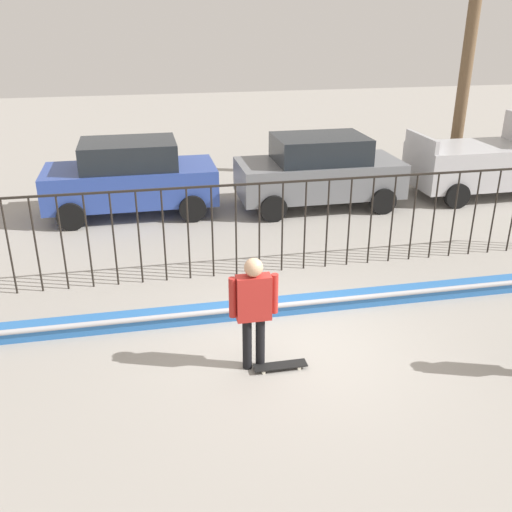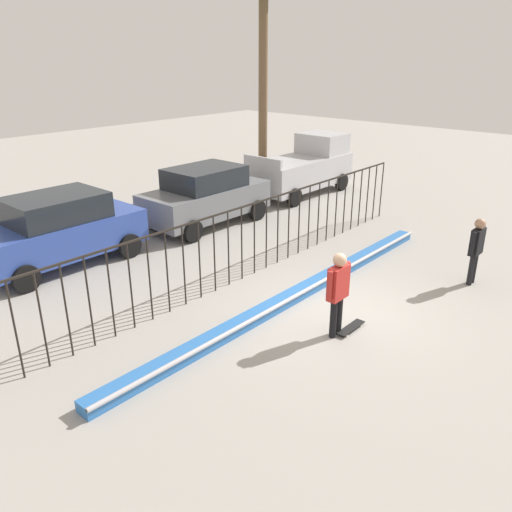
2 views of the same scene
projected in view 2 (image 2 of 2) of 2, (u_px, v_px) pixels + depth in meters
The scene contains 9 objects.
ground_plane at pixel (337, 314), 11.06m from camera, with size 60.00×60.00×0.00m, color #9E9991.
bowl_coping_ledge at pixel (297, 294), 11.70m from camera, with size 11.00×0.40×0.27m.
perimeter_fence at pixel (242, 235), 12.37m from camera, with size 14.04×0.04×1.88m.
skateboarder at pixel (338, 287), 9.85m from camera, with size 0.71×0.27×1.77m.
skateboard at pixel (351, 328), 10.40m from camera, with size 0.80×0.20×0.07m.
camera_operator at pixel (476, 245), 12.15m from camera, with size 0.68×0.25×1.67m.
parked_car_blue at pixel (59, 229), 13.34m from camera, with size 4.30×2.12×1.90m.
parked_car_gray at pixel (206, 195), 16.51m from camera, with size 4.30×2.12×1.90m.
pickup_truck at pixel (304, 167), 20.28m from camera, with size 4.70×2.12×2.24m.
Camera 2 is at (-8.52, -5.16, 5.29)m, focal length 35.68 mm.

